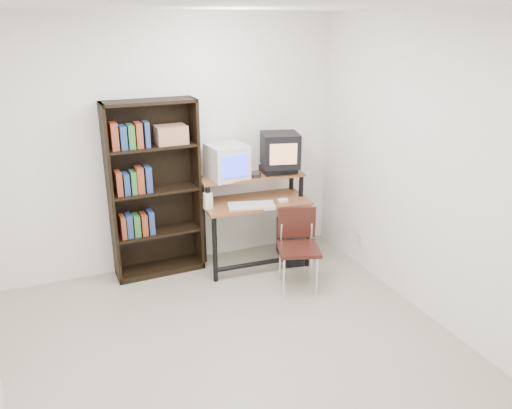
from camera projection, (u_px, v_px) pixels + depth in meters
name	position (u px, v px, depth m)	size (l,w,h in m)	color
floor	(220.00, 375.00, 3.76)	(4.00, 4.00, 0.01)	#ACA48F
ceiling	(209.00, 3.00, 2.86)	(4.00, 4.00, 0.01)	white
back_wall	(153.00, 148.00, 5.04)	(4.00, 0.01, 2.60)	white
right_wall	(451.00, 179.00, 4.03)	(0.01, 4.00, 2.60)	white
computer_desk	(255.00, 205.00, 5.27)	(1.13, 0.61, 0.98)	brown
crt_monitor	(227.00, 162.00, 5.12)	(0.41, 0.42, 0.35)	beige
vcr	(278.00, 169.00, 5.35)	(0.36, 0.26, 0.08)	black
crt_tv	(280.00, 150.00, 5.26)	(0.46, 0.45, 0.36)	black
cd_spindle	(255.00, 176.00, 5.19)	(0.12, 0.12, 0.05)	#26262B
keyboard	(251.00, 206.00, 5.07)	(0.47, 0.21, 0.04)	beige
mousepad	(284.00, 202.00, 5.23)	(0.22, 0.18, 0.01)	black
mouse	(283.00, 201.00, 5.21)	(0.10, 0.06, 0.03)	white
desk_speaker	(208.00, 201.00, 5.01)	(0.08, 0.07, 0.17)	beige
pc_tower	(290.00, 241.00, 5.53)	(0.20, 0.45, 0.42)	black
school_chair	(298.00, 240.00, 4.89)	(0.50, 0.50, 0.79)	black
bookshelf	(154.00, 188.00, 5.03)	(0.91, 0.33, 1.80)	black
wall_outlet	(360.00, 239.00, 5.37)	(0.02, 0.08, 0.12)	beige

